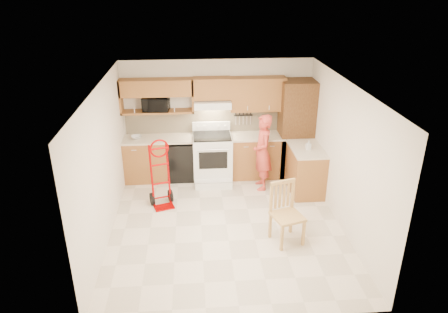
{
  "coord_description": "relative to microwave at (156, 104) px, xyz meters",
  "views": [
    {
      "loc": [
        -0.54,
        -6.29,
        4.08
      ],
      "look_at": [
        0.0,
        0.5,
        1.1
      ],
      "focal_mm": 33.46,
      "sensor_mm": 36.0,
      "label": 1
    }
  ],
  "objects": [
    {
      "name": "range",
      "position": [
        1.13,
        -0.31,
        -1.04
      ],
      "size": [
        0.81,
        1.06,
        1.19
      ],
      "primitive_type": null,
      "color": "white",
      "rests_on": "ground"
    },
    {
      "name": "dishwasher",
      "position": [
        0.48,
        -0.14,
        -1.21
      ],
      "size": [
        0.6,
        0.6,
        0.85
      ],
      "primitive_type": "cube",
      "color": "black",
      "rests_on": "ground"
    },
    {
      "name": "countertop_left",
      "position": [
        0.03,
        -0.13,
        -0.72
      ],
      "size": [
        1.5,
        0.63,
        0.04
      ],
      "primitive_type": "cube",
      "color": "beige",
      "rests_on": "lower_cab_left"
    },
    {
      "name": "pantry_tall",
      "position": [
        2.93,
        -0.14,
        -0.59
      ],
      "size": [
        0.7,
        0.6,
        2.1
      ],
      "primitive_type": "cube",
      "color": "brown",
      "rests_on": "ground"
    },
    {
      "name": "wall_left",
      "position": [
        -0.73,
        -2.08,
        -0.39
      ],
      "size": [
        0.02,
        4.5,
        2.5
      ],
      "primitive_type": "cube",
      "color": "silver",
      "rests_on": "ground"
    },
    {
      "name": "upper_cab_right",
      "position": [
        2.11,
        0.0,
        0.16
      ],
      "size": [
        1.14,
        0.33,
        0.7
      ],
      "primitive_type": "cube",
      "color": "brown",
      "rests_on": "wall_back"
    },
    {
      "name": "knife_strip",
      "position": [
        1.83,
        0.12,
        -0.4
      ],
      "size": [
        0.4,
        0.05,
        0.29
      ],
      "primitive_type": null,
      "color": "black",
      "rests_on": "backsplash"
    },
    {
      "name": "soap_bottle",
      "position": [
        2.98,
        -1.0,
        -0.61
      ],
      "size": [
        0.09,
        0.1,
        0.18
      ],
      "primitive_type": "imported",
      "rotation": [
        0.0,
        0.0,
        0.18
      ],
      "color": "white",
      "rests_on": "countertop_return"
    },
    {
      "name": "upper_cab_center",
      "position": [
        1.16,
        0.0,
        0.3
      ],
      "size": [
        0.76,
        0.33,
        0.44
      ],
      "primitive_type": "cube",
      "color": "brown",
      "rests_on": "wall_back"
    },
    {
      "name": "wall_back",
      "position": [
        1.28,
        0.17,
        -0.39
      ],
      "size": [
        4.0,
        0.02,
        2.5
      ],
      "primitive_type": "cube",
      "color": "silver",
      "rests_on": "ground"
    },
    {
      "name": "cab_return_right",
      "position": [
        2.98,
        -0.94,
        -1.19
      ],
      "size": [
        0.6,
        1.0,
        0.9
      ],
      "primitive_type": "cube",
      "color": "brown",
      "rests_on": "ground"
    },
    {
      "name": "upper_shelf_mw",
      "position": [
        0.03,
        0.0,
        -0.17
      ],
      "size": [
        1.5,
        0.33,
        0.04
      ],
      "primitive_type": "cube",
      "color": "brown",
      "rests_on": "wall_back"
    },
    {
      "name": "lower_cab_left",
      "position": [
        -0.27,
        -0.14,
        -1.19
      ],
      "size": [
        0.9,
        0.6,
        0.9
      ],
      "primitive_type": "cube",
      "color": "brown",
      "rests_on": "ground"
    },
    {
      "name": "wall_right",
      "position": [
        3.29,
        -2.08,
        -0.39
      ],
      "size": [
        0.02,
        4.5,
        2.5
      ],
      "primitive_type": "cube",
      "color": "silver",
      "rests_on": "ground"
    },
    {
      "name": "wall_front",
      "position": [
        1.28,
        -4.34,
        -0.39
      ],
      "size": [
        4.0,
        0.02,
        2.5
      ],
      "primitive_type": "cube",
      "color": "silver",
      "rests_on": "ground"
    },
    {
      "name": "floor",
      "position": [
        1.28,
        -2.08,
        -1.65
      ],
      "size": [
        4.0,
        4.5,
        0.02
      ],
      "primitive_type": "cube",
      "color": "beige",
      "rests_on": "ground"
    },
    {
      "name": "countertop_return",
      "position": [
        2.98,
        -0.94,
        -0.72
      ],
      "size": [
        0.63,
        1.0,
        0.04
      ],
      "primitive_type": "cube",
      "color": "beige",
      "rests_on": "cab_return_right"
    },
    {
      "name": "microwave",
      "position": [
        0.0,
        0.0,
        0.0
      ],
      "size": [
        0.57,
        0.42,
        0.3
      ],
      "primitive_type": "imported",
      "rotation": [
        0.0,
        0.0,
        -0.1
      ],
      "color": "black",
      "rests_on": "upper_shelf_mw"
    },
    {
      "name": "upper_cab_left",
      "position": [
        0.03,
        0.0,
        0.34
      ],
      "size": [
        1.5,
        0.33,
        0.34
      ],
      "primitive_type": "cube",
      "color": "brown",
      "rests_on": "wall_back"
    },
    {
      "name": "lower_cab_right",
      "position": [
        2.11,
        -0.14,
        -1.19
      ],
      "size": [
        1.14,
        0.6,
        0.9
      ],
      "primitive_type": "cube",
      "color": "brown",
      "rests_on": "ground"
    },
    {
      "name": "bowl",
      "position": [
        -0.44,
        -0.13,
        -0.67
      ],
      "size": [
        0.27,
        0.27,
        0.05
      ],
      "primitive_type": "imported",
      "rotation": [
        0.0,
        0.0,
        0.31
      ],
      "color": "white",
      "rests_on": "countertop_left"
    },
    {
      "name": "dining_chair",
      "position": [
        2.23,
        -2.66,
        -1.12
      ],
      "size": [
        0.59,
        0.62,
        1.03
      ],
      "primitive_type": null,
      "rotation": [
        0.0,
        0.0,
        0.3
      ],
      "color": "tan",
      "rests_on": "ground"
    },
    {
      "name": "ceiling",
      "position": [
        1.28,
        -2.08,
        0.87
      ],
      "size": [
        4.0,
        4.5,
        0.02
      ],
      "primitive_type": "cube",
      "color": "white",
      "rests_on": "ground"
    },
    {
      "name": "range_hood",
      "position": [
        1.16,
        -0.06,
        -0.01
      ],
      "size": [
        0.76,
        0.46,
        0.14
      ],
      "primitive_type": "cube",
      "color": "white",
      "rests_on": "wall_back"
    },
    {
      "name": "countertop_right",
      "position": [
        2.11,
        -0.13,
        -0.72
      ],
      "size": [
        1.14,
        0.63,
        0.04
      ],
      "primitive_type": "cube",
      "color": "beige",
      "rests_on": "lower_cab_right"
    },
    {
      "name": "backsplash",
      "position": [
        1.28,
        0.15,
        -0.44
      ],
      "size": [
        3.92,
        0.03,
        0.55
      ],
      "primitive_type": "cube",
      "color": "beige",
      "rests_on": "wall_back"
    },
    {
      "name": "hand_truck",
      "position": [
        0.12,
        -1.32,
        -1.03
      ],
      "size": [
        0.59,
        0.56,
        1.22
      ],
      "primitive_type": null,
      "rotation": [
        0.0,
        0.0,
        0.29
      ],
      "color": "#990000",
      "rests_on": "ground"
    },
    {
      "name": "person",
      "position": [
        2.12,
        -0.74,
        -0.85
      ],
      "size": [
        0.41,
        0.59,
        1.58
      ],
      "primitive_type": "imported",
      "rotation": [
        0.0,
        0.0,
        -1.52
      ],
      "color": "#C03D31",
      "rests_on": "ground"
    }
  ]
}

